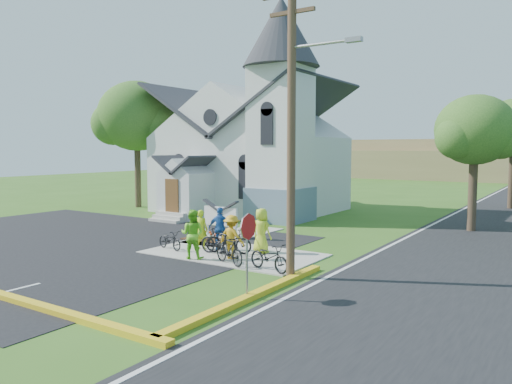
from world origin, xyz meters
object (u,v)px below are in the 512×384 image
Objects in this scene: cyclist_0 at (201,229)px; bike_1 at (218,241)px; cyclist_4 at (261,231)px; bike_2 at (229,241)px; cyclist_1 at (192,234)px; church_sign at (221,217)px; bike_0 at (170,240)px; cyclist_3 at (232,237)px; utility_pole at (293,114)px; cyclist_2 at (220,229)px; stop_sign at (248,238)px; bike_3 at (229,250)px; bike_4 at (269,257)px.

bike_1 is (1.28, -0.46, -0.31)m from cyclist_0.
bike_2 is at bearing 45.49° from cyclist_4.
cyclist_1 is 1.72m from bike_2.
church_sign reaches higher than bike_2.
church_sign is 4.80m from cyclist_1.
church_sign is at bearing 13.87° from bike_0.
cyclist_3 is at bearing -153.04° from bike_2.
utility_pole is 5.11× the size of bike_2.
cyclist_2 is (-4.70, 2.26, -4.45)m from utility_pole.
stop_sign is 1.30× the size of cyclist_1.
church_sign is 1.13× the size of bike_2.
bike_3 is at bearing -130.90° from bike_1.
cyclist_0 reaches higher than bike_3.
bike_2 is 1.06× the size of bike_4.
church_sign is at bearing 131.88° from stop_sign.
cyclist_3 is (0.71, -0.75, 0.34)m from bike_2.
cyclist_1 is 1.83m from bike_3.
utility_pole is at bearing 156.90° from cyclist_1.
cyclist_4 is at bearing -69.65° from bike_2.
cyclist_4 is at bearing 137.47° from utility_pole.
cyclist_2 reaches higher than church_sign.
church_sign reaches higher than bike_3.
stop_sign is at bearing 127.97° from cyclist_1.
cyclist_2 reaches higher than bike_3.
utility_pole reaches higher than cyclist_0.
stop_sign is 3.45m from bike_4.
bike_1 is 3.37m from bike_4.
utility_pole is at bearing 146.08° from cyclist_4.
stop_sign reaches higher than cyclist_1.
church_sign is at bearing -20.32° from cyclist_4.
bike_3 is 1.72m from bike_4.
cyclist_2 is (-4.77, 4.96, -0.83)m from stop_sign.
bike_0 is at bearing 170.08° from utility_pole.
cyclist_4 is (-2.94, 2.70, -4.44)m from utility_pole.
stop_sign is 5.19m from cyclist_3.
cyclist_3 reaches higher than bike_4.
church_sign is 3.82m from bike_2.
cyclist_1 reaches higher than bike_1.
cyclist_2 is at bearing 22.74° from cyclist_4.
cyclist_1 reaches higher than cyclist_3.
bike_2 is at bearing -60.05° from bike_0.
cyclist_1 is (1.94, -0.81, 0.55)m from bike_0.
cyclist_0 is at bearing -79.44° from cyclist_1.
cyclist_0 reaches higher than church_sign.
cyclist_4 reaches higher than bike_4.
stop_sign is at bearing -106.92° from bike_0.
bike_1 is 1.02× the size of cyclist_3.
bike_1 is 1.80m from cyclist_4.
bike_0 is (-1.02, -0.82, -0.43)m from cyclist_0.
cyclist_0 is 0.96× the size of bike_1.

